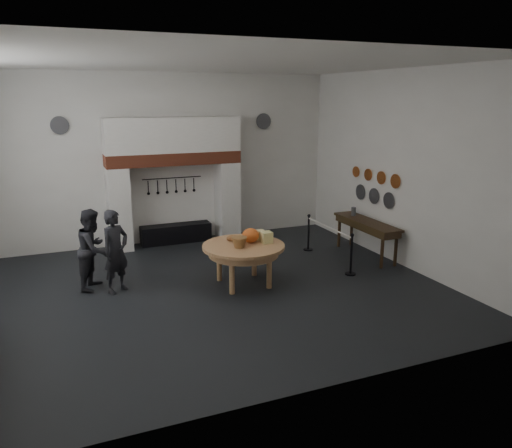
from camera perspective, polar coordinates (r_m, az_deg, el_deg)
name	(u,v)px	position (r m, az deg, el deg)	size (l,w,h in m)	color
floor	(219,289)	(10.47, -4.26, -7.41)	(9.00, 8.00, 0.02)	black
ceiling	(214,62)	(9.75, -4.77, 17.98)	(9.00, 8.00, 0.02)	silver
wall_back	(171,159)	(13.69, -9.74, 7.32)	(9.00, 0.02, 4.50)	silver
wall_front	(316,231)	(6.26, 6.93, -0.80)	(9.00, 0.02, 4.50)	silver
wall_right	(403,170)	(12.02, 16.48, 5.99)	(0.02, 8.00, 4.50)	silver
chimney_pier_left	(119,209)	(13.29, -15.39, 1.67)	(0.55, 0.70, 2.15)	silver
chimney_pier_right	(227,200)	(13.94, -3.29, 2.74)	(0.55, 0.70, 2.15)	silver
hearth_brick_band	(174,158)	(13.34, -9.41, 7.42)	(3.50, 0.72, 0.32)	#9E442B
chimney_hood	(173,135)	(13.28, -9.52, 10.03)	(3.50, 0.70, 0.90)	silver
iron_range	(176,233)	(13.80, -9.13, -1.07)	(1.90, 0.45, 0.50)	black
utensil_rail	(172,178)	(13.68, -9.58, 5.21)	(0.02, 0.02, 1.60)	black
work_table	(244,246)	(10.43, -1.44, -2.57)	(1.73, 1.73, 0.07)	tan
pumpkin	(251,235)	(10.54, -0.62, -1.31)	(0.36, 0.36, 0.31)	orange
cheese_block_big	(266,237)	(10.53, 1.20, -1.53)	(0.22, 0.22, 0.24)	#E4DD88
cheese_block_small	(260,235)	(10.79, 0.46, -1.24)	(0.18, 0.18, 0.20)	#FDE697
wicker_basket	(239,242)	(10.21, -1.92, -2.11)	(0.32, 0.32, 0.22)	brown
bread_loaf	(233,238)	(10.69, -2.61, -1.61)	(0.31, 0.18, 0.13)	#A7713B
visitor_near	(116,251)	(10.45, -15.75, -3.02)	(0.62, 0.41, 1.71)	black
visitor_far	(93,249)	(10.81, -18.11, -2.71)	(0.81, 0.63, 1.68)	black
side_table	(367,222)	(12.61, 12.54, 0.22)	(0.55, 2.20, 0.06)	#332512
pewter_jug	(353,212)	(13.06, 11.08, 1.41)	(0.12, 0.12, 0.22)	#4C4D51
copper_pan_a	(395,181)	(12.19, 15.64, 4.73)	(0.34, 0.34, 0.03)	#C6662D
copper_pan_b	(381,178)	(12.62, 14.12, 5.14)	(0.32, 0.32, 0.03)	#C6662D
copper_pan_c	(368,175)	(13.06, 12.69, 5.52)	(0.30, 0.30, 0.03)	#C6662D
copper_pan_d	(356,172)	(13.51, 11.36, 5.88)	(0.28, 0.28, 0.03)	#C6662D
pewter_plate_left	(389,200)	(12.43, 14.93, 2.61)	(0.40, 0.40, 0.03)	#4C4C51
pewter_plate_mid	(374,196)	(12.91, 13.33, 3.13)	(0.40, 0.40, 0.03)	#4C4C51
pewter_plate_right	(360,192)	(13.39, 11.84, 3.60)	(0.40, 0.40, 0.03)	#4C4C51
pewter_plate_back_left	(60,125)	(13.24, -21.53, 10.45)	(0.44, 0.44, 0.03)	#4C4C51
pewter_plate_back_right	(264,121)	(14.40, 0.87, 11.66)	(0.44, 0.44, 0.03)	#4C4C51
barrier_post_near	(351,255)	(11.31, 10.83, -3.54)	(0.05, 0.05, 0.90)	black
barrier_post_far	(309,233)	(12.95, 6.02, -1.06)	(0.05, 0.05, 0.90)	black
barrier_rope	(329,227)	(12.01, 8.33, -0.39)	(0.04, 0.04, 2.00)	silver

